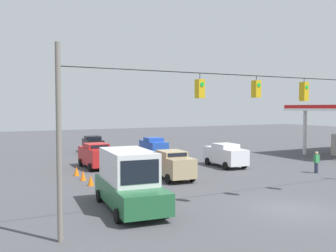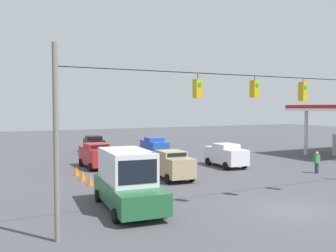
{
  "view_description": "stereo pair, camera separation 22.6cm",
  "coord_description": "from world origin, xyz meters",
  "px_view_note": "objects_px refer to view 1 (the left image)",
  "views": [
    {
      "loc": [
        13.71,
        13.17,
        5.01
      ],
      "look_at": [
        0.41,
        -12.2,
        3.57
      ],
      "focal_mm": 40.0,
      "sensor_mm": 36.0,
      "label": 1
    },
    {
      "loc": [
        13.51,
        13.28,
        5.01
      ],
      "look_at": [
        0.41,
        -12.2,
        3.57
      ],
      "focal_mm": 40.0,
      "sensor_mm": 36.0,
      "label": 2
    }
  ],
  "objects_px": {
    "sedan_white_oncoming_far": "(225,155)",
    "sedan_blue_oncoming_deep": "(154,147)",
    "traffic_cone_second": "(109,194)",
    "traffic_cone_farthest": "(76,171)",
    "pedestrian": "(316,162)",
    "traffic_cone_fifth": "(83,175)",
    "traffic_cone_nearest": "(125,202)",
    "sedan_red_withflow_far": "(96,155)",
    "box_truck_green_parked_shoulder": "(129,180)",
    "overhead_signal_span": "(282,115)",
    "sedan_tan_withflow_mid": "(172,164)",
    "sedan_black_withflow_deep": "(93,144)",
    "traffic_cone_fourth": "(91,180)",
    "traffic_cone_third": "(100,187)"
  },
  "relations": [
    {
      "from": "sedan_white_oncoming_far",
      "to": "traffic_cone_nearest",
      "type": "distance_m",
      "value": 14.94
    },
    {
      "from": "box_truck_green_parked_shoulder",
      "to": "traffic_cone_nearest",
      "type": "bearing_deg",
      "value": 19.72
    },
    {
      "from": "sedan_white_oncoming_far",
      "to": "sedan_blue_oncoming_deep",
      "type": "bearing_deg",
      "value": -73.45
    },
    {
      "from": "overhead_signal_span",
      "to": "traffic_cone_nearest",
      "type": "height_order",
      "value": "overhead_signal_span"
    },
    {
      "from": "sedan_tan_withflow_mid",
      "to": "sedan_black_withflow_deep",
      "type": "relative_size",
      "value": 1.05
    },
    {
      "from": "traffic_cone_second",
      "to": "traffic_cone_farthest",
      "type": "height_order",
      "value": "same"
    },
    {
      "from": "sedan_blue_oncoming_deep",
      "to": "traffic_cone_second",
      "type": "xyz_separation_m",
      "value": [
        9.82,
        15.03,
        -0.66
      ]
    },
    {
      "from": "sedan_tan_withflow_mid",
      "to": "sedan_blue_oncoming_deep",
      "type": "bearing_deg",
      "value": -109.42
    },
    {
      "from": "traffic_cone_nearest",
      "to": "traffic_cone_fourth",
      "type": "height_order",
      "value": "same"
    },
    {
      "from": "sedan_blue_oncoming_deep",
      "to": "traffic_cone_fifth",
      "type": "bearing_deg",
      "value": 43.05
    },
    {
      "from": "sedan_white_oncoming_far",
      "to": "traffic_cone_nearest",
      "type": "relative_size",
      "value": 6.36
    },
    {
      "from": "sedan_tan_withflow_mid",
      "to": "box_truck_green_parked_shoulder",
      "type": "height_order",
      "value": "box_truck_green_parked_shoulder"
    },
    {
      "from": "overhead_signal_span",
      "to": "traffic_cone_farthest",
      "type": "distance_m",
      "value": 15.55
    },
    {
      "from": "overhead_signal_span",
      "to": "pedestrian",
      "type": "relative_size",
      "value": 13.38
    },
    {
      "from": "sedan_blue_oncoming_deep",
      "to": "traffic_cone_third",
      "type": "height_order",
      "value": "sedan_blue_oncoming_deep"
    },
    {
      "from": "traffic_cone_third",
      "to": "pedestrian",
      "type": "distance_m",
      "value": 16.68
    },
    {
      "from": "traffic_cone_second",
      "to": "traffic_cone_fifth",
      "type": "height_order",
      "value": "same"
    },
    {
      "from": "overhead_signal_span",
      "to": "traffic_cone_farthest",
      "type": "height_order",
      "value": "overhead_signal_span"
    },
    {
      "from": "sedan_white_oncoming_far",
      "to": "traffic_cone_fifth",
      "type": "xyz_separation_m",
      "value": [
        12.2,
        0.3,
        -0.67
      ]
    },
    {
      "from": "sedan_black_withflow_deep",
      "to": "traffic_cone_fourth",
      "type": "height_order",
      "value": "sedan_black_withflow_deep"
    },
    {
      "from": "traffic_cone_third",
      "to": "traffic_cone_fourth",
      "type": "relative_size",
      "value": 1.0
    },
    {
      "from": "sedan_red_withflow_far",
      "to": "traffic_cone_third",
      "type": "bearing_deg",
      "value": 74.48
    },
    {
      "from": "sedan_white_oncoming_far",
      "to": "sedan_black_withflow_deep",
      "type": "xyz_separation_m",
      "value": [
        7.14,
        -14.65,
        -0.05
      ]
    },
    {
      "from": "pedestrian",
      "to": "box_truck_green_parked_shoulder",
      "type": "bearing_deg",
      "value": 9.32
    },
    {
      "from": "traffic_cone_second",
      "to": "sedan_red_withflow_far",
      "type": "bearing_deg",
      "value": -103.36
    },
    {
      "from": "traffic_cone_third",
      "to": "traffic_cone_fifth",
      "type": "distance_m",
      "value": 4.21
    },
    {
      "from": "pedestrian",
      "to": "traffic_cone_fourth",
      "type": "bearing_deg",
      "value": -11.8
    },
    {
      "from": "box_truck_green_parked_shoulder",
      "to": "traffic_cone_fifth",
      "type": "relative_size",
      "value": 9.05
    },
    {
      "from": "sedan_tan_withflow_mid",
      "to": "traffic_cone_fourth",
      "type": "distance_m",
      "value": 5.71
    },
    {
      "from": "traffic_cone_nearest",
      "to": "traffic_cone_fifth",
      "type": "relative_size",
      "value": 1.0
    },
    {
      "from": "sedan_white_oncoming_far",
      "to": "sedan_blue_oncoming_deep",
      "type": "relative_size",
      "value": 1.07
    },
    {
      "from": "sedan_red_withflow_far",
      "to": "traffic_cone_farthest",
      "type": "bearing_deg",
      "value": 50.47
    },
    {
      "from": "sedan_red_withflow_far",
      "to": "traffic_cone_second",
      "type": "bearing_deg",
      "value": 76.64
    },
    {
      "from": "traffic_cone_nearest",
      "to": "traffic_cone_fourth",
      "type": "xyz_separation_m",
      "value": [
        -0.06,
        -6.22,
        0.0
      ]
    },
    {
      "from": "overhead_signal_span",
      "to": "sedan_red_withflow_far",
      "type": "xyz_separation_m",
      "value": [
        4.81,
        -15.96,
        -3.58
      ]
    },
    {
      "from": "box_truck_green_parked_shoulder",
      "to": "traffic_cone_farthest",
      "type": "relative_size",
      "value": 9.05
    },
    {
      "from": "sedan_white_oncoming_far",
      "to": "overhead_signal_span",
      "type": "bearing_deg",
      "value": 66.41
    },
    {
      "from": "sedan_tan_withflow_mid",
      "to": "traffic_cone_third",
      "type": "xyz_separation_m",
      "value": [
        5.76,
        1.88,
        -0.69
      ]
    },
    {
      "from": "sedan_tan_withflow_mid",
      "to": "traffic_cone_fifth",
      "type": "height_order",
      "value": "sedan_tan_withflow_mid"
    },
    {
      "from": "overhead_signal_span",
      "to": "sedan_blue_oncoming_deep",
      "type": "bearing_deg",
      "value": -96.91
    },
    {
      "from": "traffic_cone_fifth",
      "to": "pedestrian",
      "type": "height_order",
      "value": "pedestrian"
    },
    {
      "from": "sedan_white_oncoming_far",
      "to": "box_truck_green_parked_shoulder",
      "type": "distance_m",
      "value": 14.68
    },
    {
      "from": "traffic_cone_second",
      "to": "pedestrian",
      "type": "xyz_separation_m",
      "value": [
        -16.71,
        -0.64,
        0.47
      ]
    },
    {
      "from": "pedestrian",
      "to": "sedan_black_withflow_deep",
      "type": "bearing_deg",
      "value": -60.65
    },
    {
      "from": "traffic_cone_fourth",
      "to": "pedestrian",
      "type": "height_order",
      "value": "pedestrian"
    },
    {
      "from": "traffic_cone_nearest",
      "to": "traffic_cone_farthest",
      "type": "xyz_separation_m",
      "value": [
        -0.11,
        -10.1,
        0.0
      ]
    },
    {
      "from": "overhead_signal_span",
      "to": "traffic_cone_nearest",
      "type": "distance_m",
      "value": 8.96
    },
    {
      "from": "sedan_red_withflow_far",
      "to": "traffic_cone_second",
      "type": "distance_m",
      "value": 11.11
    },
    {
      "from": "sedan_black_withflow_deep",
      "to": "traffic_cone_fifth",
      "type": "xyz_separation_m",
      "value": [
        5.05,
        14.96,
        -0.61
      ]
    },
    {
      "from": "sedan_red_withflow_far",
      "to": "pedestrian",
      "type": "xyz_separation_m",
      "value": [
        -14.15,
        10.15,
        -0.24
      ]
    }
  ]
}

